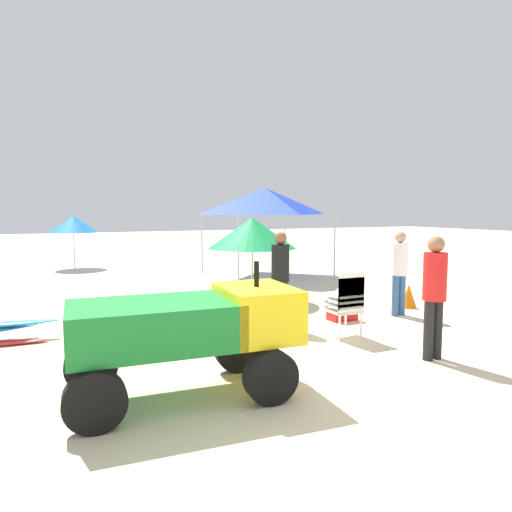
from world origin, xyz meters
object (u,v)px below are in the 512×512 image
Objects in this scene: lifeguard_near_left at (434,289)px; beach_umbrella_mid at (73,224)px; utility_cart at (190,327)px; lifeguard_near_center at (280,273)px; stacked_plastic_chairs at (347,299)px; popup_canopy at (265,201)px; beach_umbrella_left at (252,233)px; lifeguard_near_right at (399,268)px; traffic_cone_near at (409,296)px; cooler_box at (341,310)px.

lifeguard_near_left is 13.64m from beach_umbrella_mid.
utility_cart is 1.53× the size of lifeguard_near_center.
beach_umbrella_mid is at bearing 106.32° from stacked_plastic_chairs.
popup_canopy is 1.59× the size of beach_umbrella_left.
utility_cart is 0.82× the size of popup_canopy.
lifeguard_near_left is at bearing -100.02° from popup_canopy.
beach_umbrella_left reaches higher than beach_umbrella_mid.
beach_umbrella_mid reaches higher than utility_cart.
lifeguard_near_center is at bearing 114.22° from lifeguard_near_left.
beach_umbrella_left is at bearing 91.93° from stacked_plastic_chairs.
lifeguard_near_left is at bearing -72.01° from stacked_plastic_chairs.
lifeguard_near_left is 1.04× the size of lifeguard_near_right.
stacked_plastic_chairs reaches higher than traffic_cone_near.
lifeguard_near_left is 0.87× the size of beach_umbrella_left.
lifeguard_near_center is (-0.66, 1.07, 0.33)m from stacked_plastic_chairs.
stacked_plastic_chairs is 2.19× the size of traffic_cone_near.
beach_umbrella_left reaches higher than utility_cart.
stacked_plastic_chairs is (3.01, 1.21, -0.13)m from utility_cart.
beach_umbrella_left is 1.06× the size of beach_umbrella_mid.
lifeguard_near_right is 0.83× the size of beach_umbrella_left.
lifeguard_near_center is (2.35, 2.28, 0.20)m from utility_cart.
beach_umbrella_mid is (-3.30, 8.19, 0.01)m from beach_umbrella_left.
traffic_cone_near is 1.00× the size of cooler_box.
lifeguard_near_left reaches higher than stacked_plastic_chairs.
utility_cart is 3.29m from lifeguard_near_center.
stacked_plastic_chairs is 2.18× the size of cooler_box.
lifeguard_near_left is at bearing -73.50° from beach_umbrella_mid.
lifeguard_near_center is 3.37× the size of traffic_cone_near.
stacked_plastic_chairs is at bearing -73.68° from beach_umbrella_mid.
lifeguard_near_left reaches higher than utility_cart.
traffic_cone_near is at bearing 52.23° from lifeguard_near_left.
beach_umbrella_mid is (-5.37, 4.58, -0.78)m from popup_canopy.
beach_umbrella_mid is at bearing 111.16° from cooler_box.
utility_cart is 5.15× the size of cooler_box.
beach_umbrella_mid is 3.72× the size of traffic_cone_near.
utility_cart is at bearing -121.73° from beach_umbrella_left.
utility_cart reaches higher than cooler_box.
lifeguard_near_right is at bearing 23.42° from utility_cart.
popup_canopy is at bearing -40.50° from beach_umbrella_mid.
lifeguard_near_center is 0.91× the size of beach_umbrella_mid.
cooler_box is (-1.28, -5.98, -2.18)m from popup_canopy.
popup_canopy reaches higher than stacked_plastic_chairs.
beach_umbrella_mid reaches higher than cooler_box.
traffic_cone_near is (2.65, 1.42, -0.40)m from stacked_plastic_chairs.
lifeguard_near_right reaches higher than stacked_plastic_chairs.
stacked_plastic_chairs is 1.30m from lifeguard_near_center.
utility_cart is 1.50× the size of lifeguard_near_left.
lifeguard_near_center is at bearing -102.72° from beach_umbrella_left.
beach_umbrella_mid reaches higher than traffic_cone_near.
lifeguard_near_right is at bearing -7.48° from cooler_box.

